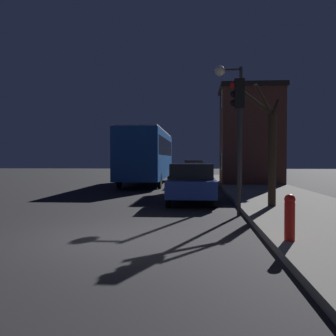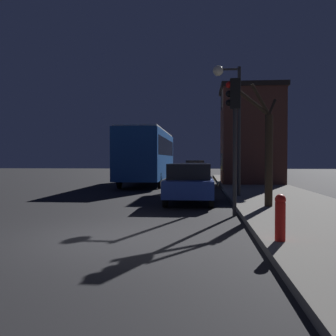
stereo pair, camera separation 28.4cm
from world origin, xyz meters
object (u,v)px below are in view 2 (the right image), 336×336
traffic_light (234,118)px  car_far_lane (195,169)px  bus (148,153)px  car_mid_lane (194,174)px  car_near_lane (189,183)px  streetlamp (230,103)px  fire_hydrant (280,216)px  bare_tree (267,150)px

traffic_light → car_far_lane: traffic_light is taller
bus → car_mid_lane: size_ratio=2.83×
car_near_lane → car_far_lane: bearing=90.2°
traffic_light → bus: bearing=108.3°
car_near_lane → car_far_lane: car_far_lane is taller
bus → car_near_lane: size_ratio=2.74×
streetlamp → traffic_light: size_ratio=1.34×
streetlamp → fire_hydrant: streetlamp is taller
bus → fire_hydrant: (5.16, -18.13, -1.54)m
streetlamp → bare_tree: bearing=-74.3°
bus → fire_hydrant: 18.91m
car_far_lane → streetlamp: bearing=-83.8°
car_far_lane → bare_tree: bearing=-82.1°
car_near_lane → streetlamp: bearing=44.4°
streetlamp → bus: 10.61m
traffic_light → bare_tree: bare_tree is taller
car_mid_lane → traffic_light: bearing=-83.2°
streetlamp → traffic_light: bearing=-92.6°
streetlamp → car_mid_lane: bearing=102.5°
bus → streetlamp: bearing=-62.3°
streetlamp → bare_tree: size_ratio=1.38×
bus → car_near_lane: 11.40m
streetlamp → traffic_light: 4.88m
streetlamp → car_far_lane: (-1.72, 15.81, -3.28)m
car_far_lane → bus: bearing=-115.4°
bare_tree → car_near_lane: size_ratio=1.00×
traffic_light → car_far_lane: size_ratio=0.89×
bare_tree → traffic_light: bearing=-133.6°
streetlamp → car_far_lane: streetlamp is taller
traffic_light → car_mid_lane: size_ratio=1.06×
traffic_light → fire_hydrant: bearing=-82.6°
car_mid_lane → car_near_lane: bearing=-89.9°
bare_tree → car_near_lane: bearing=144.9°
traffic_light → bare_tree: 1.98m
streetlamp → car_far_lane: bearing=96.2°
streetlamp → car_near_lane: (-1.66, -1.63, -3.33)m
car_far_lane → fire_hydrant: 24.78m
car_near_lane → car_far_lane: 17.43m
bus → car_near_lane: bus is taller
traffic_light → bus: size_ratio=0.37×
streetlamp → car_far_lane: size_ratio=1.20×
traffic_light → car_far_lane: (-1.50, 20.54, -2.13)m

